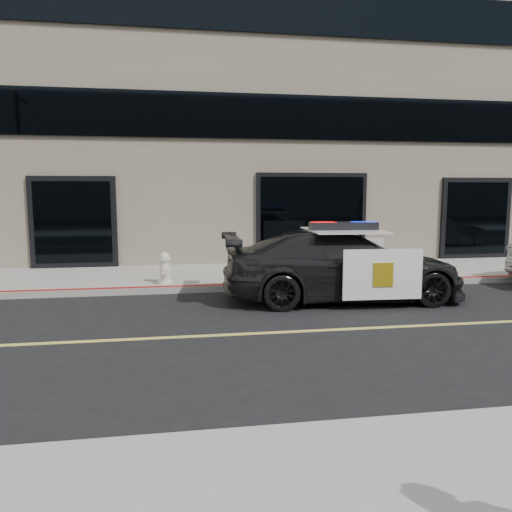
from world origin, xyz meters
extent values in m
plane|color=black|center=(0.00, 0.00, 0.00)|extent=(120.00, 120.00, 0.00)
cube|color=gray|center=(0.00, 5.25, 0.07)|extent=(60.00, 3.50, 0.15)
cube|color=#756856|center=(0.00, 10.50, 6.00)|extent=(60.00, 7.00, 12.00)
imported|color=black|center=(-1.63, 2.25, 0.75)|extent=(2.64, 5.37, 1.49)
cube|color=white|center=(-1.19, 1.16, 0.72)|extent=(1.59, 0.12, 1.00)
cube|color=white|center=(-1.07, 3.30, 0.72)|extent=(1.59, 0.12, 1.00)
cube|color=white|center=(-1.63, 2.25, 1.51)|extent=(1.59, 1.87, 0.02)
cube|color=gold|center=(-1.19, 1.13, 0.72)|extent=(0.40, 0.03, 0.47)
cube|color=black|center=(-1.63, 2.25, 1.59)|extent=(1.45, 0.45, 0.17)
cube|color=red|center=(-2.06, 2.28, 1.61)|extent=(0.51, 0.35, 0.16)
cube|color=#0C19CC|center=(-1.19, 2.23, 1.61)|extent=(0.51, 0.35, 0.16)
cylinder|color=white|center=(-5.41, 3.98, 0.19)|extent=(0.34, 0.34, 0.08)
cylinder|color=white|center=(-5.41, 3.98, 0.46)|extent=(0.25, 0.25, 0.48)
cylinder|color=white|center=(-5.41, 3.98, 0.72)|extent=(0.30, 0.30, 0.06)
sphere|color=white|center=(-5.41, 3.98, 0.78)|extent=(0.22, 0.22, 0.22)
cylinder|color=white|center=(-5.41, 3.98, 0.87)|extent=(0.07, 0.07, 0.07)
cylinder|color=white|center=(-5.41, 4.14, 0.53)|extent=(0.12, 0.11, 0.12)
cylinder|color=white|center=(-5.41, 3.82, 0.53)|extent=(0.12, 0.11, 0.12)
cylinder|color=white|center=(-5.41, 3.79, 0.46)|extent=(0.16, 0.13, 0.16)
camera|label=1|loc=(-5.19, -7.88, 2.35)|focal=35.00mm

